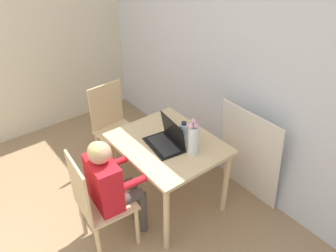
{
  "coord_description": "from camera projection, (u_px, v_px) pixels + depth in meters",
  "views": [
    {
      "loc": [
        1.6,
        0.03,
        2.38
      ],
      "look_at": [
        -0.18,
        1.43,
        0.88
      ],
      "focal_mm": 35.0,
      "sensor_mm": 36.0,
      "label": 1
    }
  ],
  "objects": [
    {
      "name": "wall_back",
      "position": [
        254.0,
        68.0,
        2.81
      ],
      "size": [
        6.4,
        0.05,
        2.5
      ],
      "color": "silver",
      "rests_on": "ground_plane"
    },
    {
      "name": "dining_table",
      "position": [
        168.0,
        151.0,
        2.88
      ],
      "size": [
        0.93,
        0.78,
        0.7
      ],
      "color": "#D6B784",
      "rests_on": "ground_plane"
    },
    {
      "name": "chair_occupied",
      "position": [
        98.0,
        203.0,
        2.55
      ],
      "size": [
        0.43,
        0.43,
        0.93
      ],
      "rotation": [
        0.0,
        0.0,
        3.06
      ],
      "color": "#D6B784",
      "rests_on": "ground_plane"
    },
    {
      "name": "chair_spare",
      "position": [
        115.0,
        127.0,
        3.44
      ],
      "size": [
        0.42,
        0.42,
        0.93
      ],
      "rotation": [
        0.0,
        0.0,
        1.64
      ],
      "color": "#D6B784",
      "rests_on": "ground_plane"
    },
    {
      "name": "person_seated",
      "position": [
        110.0,
        181.0,
        2.52
      ],
      "size": [
        0.37,
        0.45,
        1.03
      ],
      "rotation": [
        0.0,
        0.0,
        3.06
      ],
      "color": "red",
      "rests_on": "ground_plane"
    },
    {
      "name": "laptop",
      "position": [
        167.0,
        139.0,
        2.77
      ],
      "size": [
        0.39,
        0.28,
        0.23
      ],
      "rotation": [
        0.0,
        0.0,
        -0.14
      ],
      "color": "black",
      "rests_on": "dining_table"
    },
    {
      "name": "flower_vase",
      "position": [
        193.0,
        139.0,
        2.62
      ],
      "size": [
        0.09,
        0.09,
        0.35
      ],
      "color": "silver",
      "rests_on": "dining_table"
    },
    {
      "name": "water_bottle",
      "position": [
        184.0,
        134.0,
        2.75
      ],
      "size": [
        0.07,
        0.07,
        0.22
      ],
      "color": "silver",
      "rests_on": "dining_table"
    },
    {
      "name": "cardboard_panel",
      "position": [
        249.0,
        155.0,
        3.04
      ],
      "size": [
        0.65,
        0.15,
        0.96
      ],
      "color": "silver",
      "rests_on": "ground_plane"
    }
  ]
}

